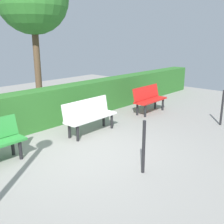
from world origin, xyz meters
The scene contains 6 objects.
ground_plane centered at (0.00, 0.00, 0.00)m, with size 17.90×17.90×0.00m, color gray.
bench_red centered at (-3.71, -0.80, 0.48)m, with size 1.38×0.50×0.86m.
bench_white centered at (-1.07, -0.82, 0.48)m, with size 1.55×0.48×0.86m.
hedge_row centered at (-1.19, -2.13, 0.52)m, with size 13.90×0.59×1.04m, color #2D6B28.
railing_post_near centered at (-3.97, 1.48, 0.50)m, with size 0.06×0.06×1.00m, color black.
railing_post_mid centered at (-0.23, 1.48, 0.50)m, with size 0.06×0.06×1.00m, color black.
Camera 1 is at (3.46, 4.06, 2.41)m, focal length 43.03 mm.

